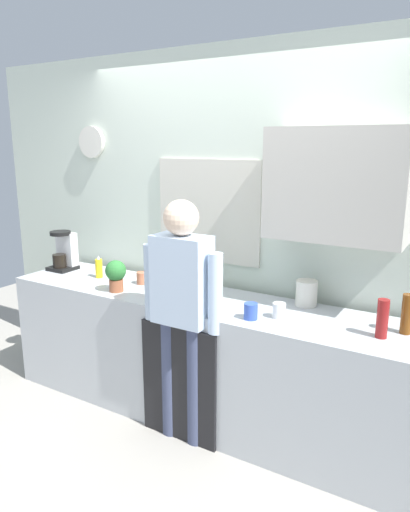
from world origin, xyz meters
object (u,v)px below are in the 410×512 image
at_px(bottle_amber_beer, 407,314).
at_px(coffee_maker, 64,252).
at_px(person_at_sink, 182,303).
at_px(bottle_red_vinegar, 382,319).
at_px(cup_terracotta_mug, 142,278).
at_px(bottle_green_wine, 209,279).
at_px(bottle_olive_oil, 180,283).
at_px(potted_plant, 116,274).
at_px(dish_soap, 99,268).
at_px(cup_blue_mug, 251,311).
at_px(storage_canister, 306,293).
at_px(cup_white_mug, 279,311).

bearing_deg(bottle_amber_beer, coffee_maker, 179.98).
relative_size(coffee_maker, person_at_sink, 0.21).
distance_m(bottle_amber_beer, person_at_sink, 1.31).
bearing_deg(coffee_maker, bottle_red_vinegar, -2.88).
height_order(cup_terracotta_mug, person_at_sink, person_at_sink).
bearing_deg(bottle_green_wine, cup_terracotta_mug, 173.47).
bearing_deg(bottle_olive_oil, person_at_sink, -52.11).
distance_m(potted_plant, dish_soap, 0.42).
distance_m(bottle_olive_oil, potted_plant, 0.51).
distance_m(cup_blue_mug, storage_canister, 0.46).
bearing_deg(cup_white_mug, coffee_maker, 175.97).
bearing_deg(bottle_red_vinegar, bottle_olive_oil, -177.40).
distance_m(bottle_amber_beer, bottle_green_wine, 1.24).
bearing_deg(cup_terracotta_mug, bottle_amber_beer, 0.16).
height_order(cup_white_mug, dish_soap, dish_soap).
xyz_separation_m(bottle_amber_beer, potted_plant, (-1.91, -0.25, 0.02)).
height_order(storage_canister, person_at_sink, person_at_sink).
bearing_deg(bottle_olive_oil, dish_soap, 170.52).
xyz_separation_m(bottle_green_wine, storage_canister, (0.60, 0.25, -0.06)).
bearing_deg(dish_soap, storage_canister, 7.35).
bearing_deg(cup_white_mug, dish_soap, 176.48).
bearing_deg(cup_terracotta_mug, coffee_maker, 179.57).
relative_size(cup_blue_mug, potted_plant, 0.43).
height_order(bottle_green_wine, dish_soap, bottle_green_wine).
bearing_deg(storage_canister, cup_terracotta_mug, -172.03).
height_order(bottle_olive_oil, cup_white_mug, bottle_olive_oil).
height_order(bottle_olive_oil, storage_canister, bottle_olive_oil).
relative_size(potted_plant, dish_soap, 1.28).
bearing_deg(bottle_olive_oil, potted_plant, -173.52).
distance_m(coffee_maker, bottle_olive_oil, 1.31).
xyz_separation_m(bottle_amber_beer, cup_white_mug, (-0.70, -0.14, -0.07)).
bearing_deg(cup_white_mug, bottle_olive_oil, -176.02).
distance_m(cup_terracotta_mug, dish_soap, 0.40).
bearing_deg(person_at_sink, bottle_amber_beer, 10.12).
xyz_separation_m(cup_terracotta_mug, cup_white_mug, (1.17, -0.13, 0.00)).
xyz_separation_m(cup_white_mug, potted_plant, (-1.21, -0.11, 0.08)).
bearing_deg(coffee_maker, bottle_amber_beer, -0.02).
distance_m(cup_white_mug, person_at_sink, 0.60).
bearing_deg(potted_plant, bottle_olive_oil, 6.48).
xyz_separation_m(dish_soap, person_at_sink, (1.01, -0.33, -0.01)).
height_order(cup_terracotta_mug, cup_blue_mug, cup_blue_mug).
bearing_deg(potted_plant, person_at_sink, -10.87).
relative_size(bottle_green_wine, person_at_sink, 0.19).
bearing_deg(bottle_olive_oil, bottle_green_wine, 34.06).
xyz_separation_m(cup_blue_mug, person_at_sink, (-0.42, -0.13, 0.01)).
distance_m(bottle_green_wine, dish_soap, 1.04).
bearing_deg(potted_plant, storage_canister, 17.99).
bearing_deg(storage_canister, cup_blue_mug, -116.31).
relative_size(cup_terracotta_mug, cup_blue_mug, 0.92).
xyz_separation_m(bottle_red_vinegar, dish_soap, (-2.17, 0.09, -0.03)).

